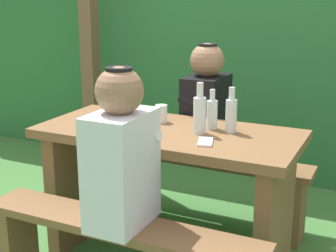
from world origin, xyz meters
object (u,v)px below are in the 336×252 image
Objects in this scene: bottle_left at (231,114)px; cell_phone at (205,142)px; person_white_shirt at (121,154)px; person_black_coat at (206,106)px; drinking_glass at (161,114)px; picnic_table at (168,174)px; bench_near at (120,248)px; bench_far at (202,175)px; bottle_center at (212,113)px; bottle_right at (200,113)px.

cell_phone is (-0.05, -0.23, -0.09)m from bottle_left.
person_black_coat is at bearing 90.22° from person_white_shirt.
person_white_shirt is 7.31× the size of drinking_glass.
person_black_coat reaches higher than bottle_left.
cell_phone is at bearing -102.09° from bottle_left.
picnic_table is 0.58m from person_white_shirt.
bench_far is at bearing 90.00° from bench_near.
person_black_coat is (-0.00, 1.03, 0.00)m from person_white_shirt.
cell_phone is (0.25, -0.65, -0.02)m from person_black_coat.
bench_near is 0.88m from bottle_left.
cell_phone is (0.25, 0.38, -0.02)m from person_white_shirt.
bench_near is at bearing -170.54° from person_white_shirt.
picnic_table is at bearing -162.76° from bottle_left.
drinking_glass is at bearing 127.38° from cell_phone.
person_black_coat is at bearing 89.12° from bench_near.
person_white_shirt is (0.02, 0.00, 0.47)m from bench_near.
person_black_coat is (0.02, -0.00, 0.47)m from bench_far.
bottle_center reaches higher than cell_phone.
bench_near is at bearing -117.20° from bottle_left.
person_white_shirt is 0.45m from cell_phone.
person_black_coat is at bearing 93.45° from cell_phone.
bench_far is 5.24× the size of bottle_right.
bench_near is at bearing -108.58° from bottle_right.
bench_near is 1.95× the size of person_black_coat.
drinking_glass is (-0.10, 0.12, 0.30)m from picnic_table.
person_white_shirt is at bearing -79.29° from drinking_glass.
bench_far is 0.47m from person_black_coat.
picnic_table reaches higher than bench_far.
cell_phone reaches higher than bench_near.
bottle_left is at bearing 32.96° from bottle_right.
cell_phone is at bearing 56.96° from person_white_shirt.
bench_near is 14.22× the size of drinking_glass.
drinking_glass is 0.70× the size of cell_phone.
picnic_table is 1.95× the size of person_black_coat.
bottle_left reaches higher than bench_near.
bottle_center is (0.21, -0.41, 0.53)m from bench_far.
bench_near is at bearing -81.07° from drinking_glass.
cell_phone is (0.27, -0.14, 0.26)m from picnic_table.
person_white_shirt is 3.34× the size of bottle_center.
bottle_center is (0.19, -0.40, 0.06)m from person_black_coat.
bottle_left is 1.11× the size of bottle_center.
bottle_right is 0.20m from cell_phone.
person_black_coat reaches higher than bottle_center.
bottle_right is at bearing -22.38° from drinking_glass.
person_black_coat reaches higher than picnic_table.
cell_phone is (0.37, -0.26, -0.04)m from drinking_glass.
bench_near is at bearing -90.00° from picnic_table.
bottle_center is at bearing -1.51° from drinking_glass.
person_white_shirt is 0.69m from bottle_left.
drinking_glass is 0.31m from bottle_right.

